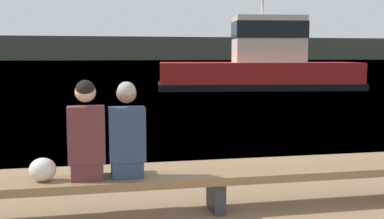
{
  "coord_description": "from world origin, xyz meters",
  "views": [
    {
      "loc": [
        -1.44,
        -1.94,
        1.7
      ],
      "look_at": [
        0.22,
        6.01,
        0.77
      ],
      "focal_mm": 45.0,
      "sensor_mm": 36.0,
      "label": 1
    }
  ],
  "objects_px": {
    "person_left": "(86,136)",
    "shopping_bag": "(43,170)",
    "bench_main": "(216,179)",
    "person_right": "(127,136)",
    "tugboat_red": "(261,66)"
  },
  "relations": [
    {
      "from": "person_left",
      "to": "shopping_bag",
      "type": "bearing_deg",
      "value": 179.39
    },
    {
      "from": "bench_main",
      "to": "person_right",
      "type": "xyz_separation_m",
      "value": [
        -0.96,
        0.01,
        0.51
      ]
    },
    {
      "from": "bench_main",
      "to": "person_left",
      "type": "relative_size",
      "value": 6.67
    },
    {
      "from": "bench_main",
      "to": "shopping_bag",
      "type": "bearing_deg",
      "value": 179.66
    },
    {
      "from": "person_right",
      "to": "tugboat_red",
      "type": "xyz_separation_m",
      "value": [
        7.89,
        17.73,
        0.28
      ]
    },
    {
      "from": "person_left",
      "to": "person_right",
      "type": "height_order",
      "value": "person_left"
    },
    {
      "from": "person_right",
      "to": "bench_main",
      "type": "bearing_deg",
      "value": -0.41
    },
    {
      "from": "tugboat_red",
      "to": "bench_main",
      "type": "bearing_deg",
      "value": 166.46
    },
    {
      "from": "bench_main",
      "to": "shopping_bag",
      "type": "relative_size",
      "value": 25.52
    },
    {
      "from": "person_left",
      "to": "tugboat_red",
      "type": "xyz_separation_m",
      "value": [
        8.3,
        17.73,
        0.26
      ]
    },
    {
      "from": "person_left",
      "to": "shopping_bag",
      "type": "height_order",
      "value": "person_left"
    },
    {
      "from": "person_left",
      "to": "shopping_bag",
      "type": "xyz_separation_m",
      "value": [
        -0.44,
        0.0,
        -0.33
      ]
    },
    {
      "from": "shopping_bag",
      "to": "tugboat_red",
      "type": "bearing_deg",
      "value": 63.74
    },
    {
      "from": "bench_main",
      "to": "person_left",
      "type": "height_order",
      "value": "person_left"
    },
    {
      "from": "person_left",
      "to": "tugboat_red",
      "type": "distance_m",
      "value": 19.58
    }
  ]
}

